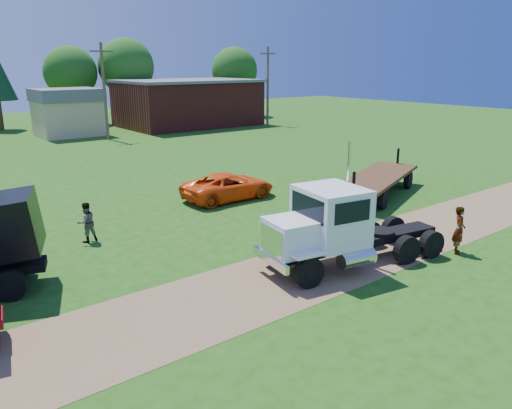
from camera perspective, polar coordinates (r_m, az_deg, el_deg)
ground at (r=18.65m, az=7.68°, el=-6.85°), size 140.00×140.00×0.00m
dirt_track at (r=18.65m, az=7.68°, el=-6.83°), size 120.00×4.20×0.01m
white_semi_tractor at (r=17.96m, az=8.75°, el=-2.64°), size 7.51×3.55×4.44m
orange_pickup at (r=27.10m, az=-3.17°, el=2.11°), size 5.20×2.40×1.44m
flatbed_trailer at (r=28.60m, az=13.74°, el=2.76°), size 8.46×5.25×2.08m
spectator_a at (r=20.82m, az=22.20°, el=-2.73°), size 0.82×0.77×1.88m
spectator_b at (r=21.70m, az=-18.83°, el=-1.94°), size 0.88×0.71×1.68m
brick_building at (r=60.34m, az=-7.76°, el=11.46°), size 15.40×10.40×5.30m
tan_shed at (r=54.65m, az=-20.69°, el=9.91°), size 6.20×5.40×4.70m
utility_poles at (r=50.46m, az=-16.94°, el=12.43°), size 42.20×0.28×9.00m
tree_row at (r=62.09m, az=-26.22°, el=13.81°), size 58.58×13.18×11.51m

